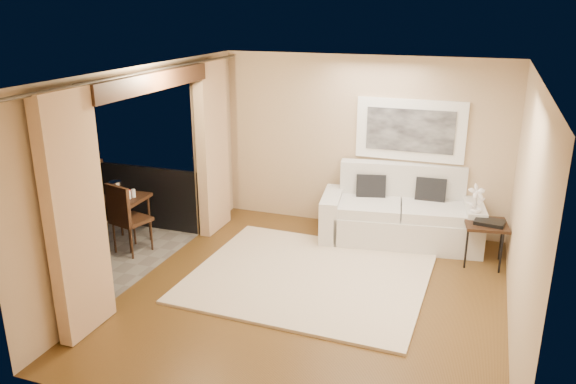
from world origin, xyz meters
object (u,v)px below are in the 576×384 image
at_px(bistro_table, 123,202).
at_px(ice_bucket, 116,188).
at_px(side_table, 486,227).
at_px(balcony_chair_near, 73,228).
at_px(sofa, 400,215).
at_px(orchid, 476,202).
at_px(balcony_chair_far, 125,214).

height_order(bistro_table, ice_bucket, ice_bucket).
relative_size(side_table, balcony_chair_near, 0.60).
bearing_deg(sofa, orchid, -25.68).
xyz_separation_m(side_table, balcony_chair_far, (-4.79, -1.37, 0.07)).
relative_size(orchid, balcony_chair_near, 0.45).
xyz_separation_m(side_table, bistro_table, (-5.02, -1.08, 0.11)).
distance_m(sofa, ice_bucket, 4.25).
height_order(bistro_table, balcony_chair_near, balcony_chair_near).
relative_size(bistro_table, balcony_chair_far, 0.71).
xyz_separation_m(orchid, bistro_table, (-4.86, -1.22, -0.18)).
xyz_separation_m(sofa, balcony_chair_far, (-3.58, -1.84, 0.22)).
height_order(sofa, orchid, sofa).
distance_m(side_table, ice_bucket, 5.29).
height_order(sofa, balcony_chair_near, sofa).
xyz_separation_m(balcony_chair_far, balcony_chair_near, (-0.33, -0.66, 0.00)).
bearing_deg(orchid, balcony_chair_near, -156.33).
bearing_deg(balcony_chair_near, balcony_chair_far, 49.66).
bearing_deg(sofa, side_table, -29.57).
height_order(orchid, ice_bucket, orchid).
height_order(balcony_chair_far, ice_bucket, balcony_chair_far).
distance_m(side_table, bistro_table, 5.14).
relative_size(sofa, orchid, 5.13).
relative_size(orchid, ice_bucket, 2.39).
bearing_deg(sofa, balcony_chair_near, -155.89).
distance_m(balcony_chair_far, ice_bucket, 0.57).
bearing_deg(side_table, orchid, 138.43).
xyz_separation_m(bistro_table, ice_bucket, (-0.16, 0.07, 0.18)).
bearing_deg(sofa, ice_bucket, -168.01).
bearing_deg(side_table, balcony_chair_far, -164.04).
relative_size(orchid, bistro_table, 0.64).
height_order(balcony_chair_near, ice_bucket, balcony_chair_near).
bearing_deg(bistro_table, side_table, 12.15).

